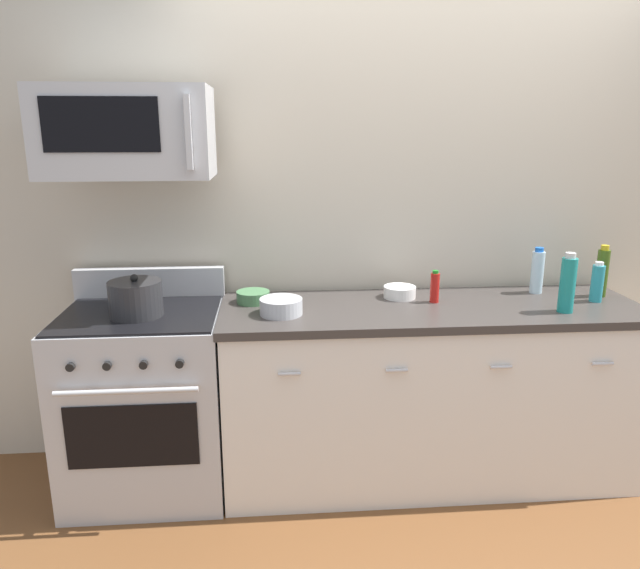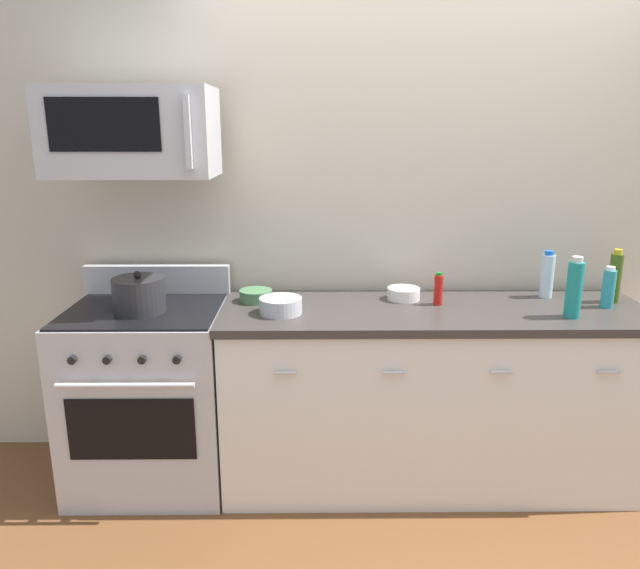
{
  "view_description": "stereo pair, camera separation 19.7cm",
  "coord_description": "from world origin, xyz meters",
  "px_view_note": "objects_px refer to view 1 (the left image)",
  "views": [
    {
      "loc": [
        -0.78,
        -2.75,
        1.77
      ],
      "look_at": [
        -0.56,
        -0.05,
        1.05
      ],
      "focal_mm": 33.46,
      "sensor_mm": 36.0,
      "label": 1
    },
    {
      "loc": [
        -0.59,
        -2.76,
        1.77
      ],
      "look_at": [
        -0.56,
        -0.05,
        1.05
      ],
      "focal_mm": 33.46,
      "sensor_mm": 36.0,
      "label": 2
    }
  ],
  "objects_px": {
    "microwave": "(127,132)",
    "bottle_sparkling_teal": "(568,284)",
    "bowl_white_ceramic": "(400,292)",
    "bottle_hot_sauce_red": "(435,287)",
    "bowl_steel_prep": "(281,306)",
    "stockpot": "(136,298)",
    "range_oven": "(147,400)",
    "bottle_olive_oil": "(602,272)",
    "bottle_dish_soap": "(597,283)",
    "bowl_green_glaze": "(253,296)",
    "bottle_water_clear": "(537,271)"
  },
  "relations": [
    {
      "from": "microwave",
      "to": "bottle_sparkling_teal",
      "type": "height_order",
      "value": "microwave"
    },
    {
      "from": "bowl_white_ceramic",
      "to": "bottle_hot_sauce_red",
      "type": "bearing_deg",
      "value": -31.47
    },
    {
      "from": "bowl_steel_prep",
      "to": "stockpot",
      "type": "relative_size",
      "value": 0.82
    },
    {
      "from": "microwave",
      "to": "bowl_steel_prep",
      "type": "xyz_separation_m",
      "value": [
        0.67,
        -0.13,
        -0.79
      ]
    },
    {
      "from": "stockpot",
      "to": "bottle_sparkling_teal",
      "type": "bearing_deg",
      "value": -2.76
    },
    {
      "from": "bowl_white_ceramic",
      "to": "stockpot",
      "type": "relative_size",
      "value": 0.68
    },
    {
      "from": "microwave",
      "to": "bottle_hot_sauce_red",
      "type": "distance_m",
      "value": 1.62
    },
    {
      "from": "range_oven",
      "to": "microwave",
      "type": "xyz_separation_m",
      "value": [
        0.0,
        0.04,
        1.28
      ]
    },
    {
      "from": "bottle_hot_sauce_red",
      "to": "bottle_olive_oil",
      "type": "height_order",
      "value": "bottle_olive_oil"
    },
    {
      "from": "bottle_dish_soap",
      "to": "bowl_steel_prep",
      "type": "distance_m",
      "value": 1.59
    },
    {
      "from": "bowl_steel_prep",
      "to": "bowl_green_glaze",
      "type": "bearing_deg",
      "value": 123.35
    },
    {
      "from": "bottle_hot_sauce_red",
      "to": "bottle_water_clear",
      "type": "height_order",
      "value": "bottle_water_clear"
    },
    {
      "from": "bottle_dish_soap",
      "to": "bottle_hot_sauce_red",
      "type": "relative_size",
      "value": 1.24
    },
    {
      "from": "bowl_green_glaze",
      "to": "bottle_hot_sauce_red",
      "type": "bearing_deg",
      "value": -4.39
    },
    {
      "from": "microwave",
      "to": "bottle_sparkling_teal",
      "type": "relative_size",
      "value": 2.59
    },
    {
      "from": "bottle_water_clear",
      "to": "bowl_white_ceramic",
      "type": "bearing_deg",
      "value": -177.3
    },
    {
      "from": "range_oven",
      "to": "bottle_hot_sauce_red",
      "type": "distance_m",
      "value": 1.54
    },
    {
      "from": "bottle_dish_soap",
      "to": "bottle_water_clear",
      "type": "bearing_deg",
      "value": 141.75
    },
    {
      "from": "bottle_hot_sauce_red",
      "to": "bowl_green_glaze",
      "type": "xyz_separation_m",
      "value": [
        -0.91,
        0.07,
        -0.05
      ]
    },
    {
      "from": "bottle_water_clear",
      "to": "stockpot",
      "type": "relative_size",
      "value": 1.0
    },
    {
      "from": "bottle_water_clear",
      "to": "bottle_sparkling_teal",
      "type": "distance_m",
      "value": 0.34
    },
    {
      "from": "bottle_dish_soap",
      "to": "bottle_hot_sauce_red",
      "type": "xyz_separation_m",
      "value": [
        -0.82,
        0.05,
        -0.02
      ]
    },
    {
      "from": "range_oven",
      "to": "microwave",
      "type": "bearing_deg",
      "value": 89.71
    },
    {
      "from": "bowl_steel_prep",
      "to": "bottle_water_clear",
      "type": "bearing_deg",
      "value": 11.2
    },
    {
      "from": "range_oven",
      "to": "bowl_steel_prep",
      "type": "distance_m",
      "value": 0.84
    },
    {
      "from": "bottle_olive_oil",
      "to": "bowl_green_glaze",
      "type": "xyz_separation_m",
      "value": [
        -1.79,
        0.03,
        -0.1
      ]
    },
    {
      "from": "bottle_sparkling_teal",
      "to": "bowl_white_ceramic",
      "type": "bearing_deg",
      "value": 157.53
    },
    {
      "from": "bowl_white_ceramic",
      "to": "bowl_steel_prep",
      "type": "bearing_deg",
      "value": -159.19
    },
    {
      "from": "bowl_steel_prep",
      "to": "bowl_white_ceramic",
      "type": "bearing_deg",
      "value": 20.81
    },
    {
      "from": "range_oven",
      "to": "microwave",
      "type": "height_order",
      "value": "microwave"
    },
    {
      "from": "range_oven",
      "to": "bottle_dish_soap",
      "type": "xyz_separation_m",
      "value": [
        2.26,
        0.01,
        0.55
      ]
    },
    {
      "from": "microwave",
      "to": "bottle_olive_oil",
      "type": "relative_size",
      "value": 2.76
    },
    {
      "from": "bottle_hot_sauce_red",
      "to": "bowl_white_ceramic",
      "type": "xyz_separation_m",
      "value": [
        -0.16,
        0.1,
        -0.05
      ]
    },
    {
      "from": "bottle_water_clear",
      "to": "bottle_sparkling_teal",
      "type": "relative_size",
      "value": 0.85
    },
    {
      "from": "bottle_olive_oil",
      "to": "bowl_green_glaze",
      "type": "relative_size",
      "value": 1.63
    },
    {
      "from": "bottle_water_clear",
      "to": "stockpot",
      "type": "height_order",
      "value": "bottle_water_clear"
    },
    {
      "from": "bottle_water_clear",
      "to": "bottle_dish_soap",
      "type": "bearing_deg",
      "value": -38.25
    },
    {
      "from": "stockpot",
      "to": "bowl_green_glaze",
      "type": "bearing_deg",
      "value": 18.69
    },
    {
      "from": "bottle_olive_oil",
      "to": "bowl_steel_prep",
      "type": "xyz_separation_m",
      "value": [
        -1.66,
        -0.18,
        -0.09
      ]
    },
    {
      "from": "microwave",
      "to": "bowl_steel_prep",
      "type": "bearing_deg",
      "value": -10.58
    },
    {
      "from": "bottle_olive_oil",
      "to": "bowl_steel_prep",
      "type": "relative_size",
      "value": 1.34
    },
    {
      "from": "bottle_hot_sauce_red",
      "to": "bottle_sparkling_teal",
      "type": "bearing_deg",
      "value": -19.8
    },
    {
      "from": "stockpot",
      "to": "bottle_olive_oil",
      "type": "bearing_deg",
      "value": 3.69
    },
    {
      "from": "microwave",
      "to": "bottle_olive_oil",
      "type": "bearing_deg",
      "value": 1.28
    },
    {
      "from": "microwave",
      "to": "bottle_hot_sauce_red",
      "type": "xyz_separation_m",
      "value": [
        1.44,
        0.01,
        -0.75
      ]
    },
    {
      "from": "bowl_steel_prep",
      "to": "stockpot",
      "type": "xyz_separation_m",
      "value": [
        -0.67,
        0.03,
        0.04
      ]
    },
    {
      "from": "bottle_hot_sauce_red",
      "to": "bottle_water_clear",
      "type": "relative_size",
      "value": 0.67
    },
    {
      "from": "bottle_dish_soap",
      "to": "bowl_white_ceramic",
      "type": "height_order",
      "value": "bottle_dish_soap"
    },
    {
      "from": "range_oven",
      "to": "bottle_olive_oil",
      "type": "relative_size",
      "value": 3.97
    },
    {
      "from": "bowl_white_ceramic",
      "to": "bottle_water_clear",
      "type": "bearing_deg",
      "value": 2.7
    }
  ]
}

